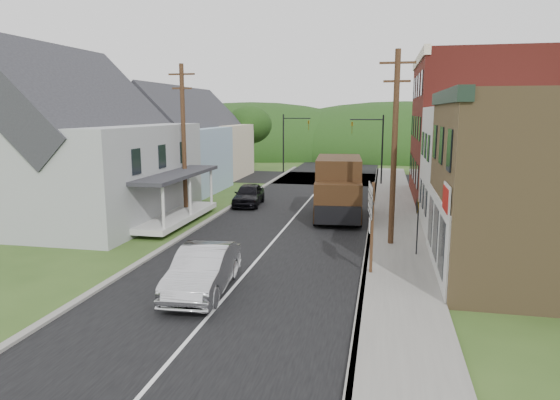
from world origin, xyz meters
The scene contains 25 objects.
ground centered at (0.00, 0.00, 0.00)m, with size 120.00×120.00×0.00m, color #2D4719.
road centered at (0.00, 10.00, 0.00)m, with size 9.00×90.00×0.02m, color black.
cross_road centered at (0.00, 27.00, 0.00)m, with size 60.00×9.00×0.02m, color black.
sidewalk_right centered at (5.90, 8.00, 0.07)m, with size 2.80×55.00×0.15m, color slate.
curb_right centered at (4.55, 8.00, 0.07)m, with size 0.20×55.00×0.15m, color slate.
curb_left centered at (-4.65, 8.00, 0.06)m, with size 0.30×55.00×0.12m, color slate.
storefront_tan centered at (11.30, 0.00, 3.50)m, with size 8.00×8.00×7.00m, color brown.
storefront_white centered at (11.30, 7.50, 3.25)m, with size 8.00×7.00×6.50m, color silver.
storefront_red centered at (11.30, 17.00, 5.00)m, with size 8.00×12.00×10.00m, color maroon.
house_gray centered at (-12.00, 6.00, 4.23)m, with size 10.20×12.24×8.35m.
house_blue centered at (-11.00, 17.00, 3.69)m, with size 7.14×8.16×7.28m.
house_cream centered at (-11.50, 26.00, 3.69)m, with size 7.14×8.16×7.28m.
utility_pole_right centered at (5.60, 3.50, 4.66)m, with size 1.60×0.26×9.00m.
utility_pole_left centered at (-6.50, 8.00, 4.66)m, with size 1.60×0.26×9.00m.
traffic_signal_right centered at (4.30, 23.50, 3.76)m, with size 2.87×0.20×6.00m.
traffic_signal_left centered at (-4.30, 30.50, 3.76)m, with size 2.87×0.20×6.00m.
tree_left_b centered at (-17.00, 12.00, 4.88)m, with size 4.80×4.80×6.94m.
tree_left_c centered at (-19.00, 20.00, 5.94)m, with size 5.80×5.80×8.41m.
tree_left_d centered at (-9.00, 32.00, 4.88)m, with size 4.80×4.80×6.94m.
forested_ridge centered at (0.00, 55.00, 0.00)m, with size 90.00×30.00×16.00m, color #19330F.
silver_sedan centered at (-0.89, -4.13, 0.80)m, with size 1.70×4.87×1.61m, color #B9B9BE.
dark_sedan centered at (-3.69, 12.14, 0.73)m, with size 1.72×4.29×1.46m, color black.
delivery_van centered at (2.58, 9.29, 1.81)m, with size 3.10×6.58×3.58m.
route_sign_cluster centered at (4.75, -1.08, 2.42)m, with size 0.27×2.00×3.50m.
warning_sign centered at (6.65, 1.80, 1.73)m, with size 0.14×0.68×2.47m.
Camera 1 is at (5.14, -19.89, 6.26)m, focal length 32.00 mm.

